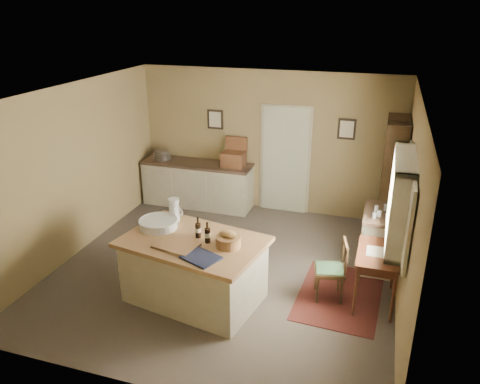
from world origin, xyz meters
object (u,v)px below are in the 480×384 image
(writing_desk, at_px, (378,259))
(right_cabinet, at_px, (379,238))
(shelving_unit, at_px, (395,182))
(desk_chair, at_px, (330,270))
(sideboard, at_px, (198,183))
(work_island, at_px, (194,268))

(writing_desk, xyz_separation_m, right_cabinet, (-0.00, 1.03, -0.21))
(shelving_unit, bearing_deg, desk_chair, -110.60)
(desk_chair, bearing_deg, shelving_unit, 56.92)
(desk_chair, bearing_deg, right_cabinet, 48.86)
(writing_desk, bearing_deg, shelving_unit, 85.44)
(writing_desk, distance_m, desk_chair, 0.66)
(sideboard, height_order, right_cabinet, sideboard)
(sideboard, distance_m, right_cabinet, 3.79)
(work_island, relative_size, desk_chair, 2.37)
(right_cabinet, distance_m, shelving_unit, 1.11)
(work_island, distance_m, right_cabinet, 2.91)
(work_island, bearing_deg, right_cabinet, 46.11)
(sideboard, relative_size, desk_chair, 2.58)
(sideboard, height_order, writing_desk, sideboard)
(writing_desk, relative_size, shelving_unit, 0.42)
(work_island, distance_m, writing_desk, 2.46)
(right_cabinet, height_order, shelving_unit, shelving_unit)
(work_island, height_order, writing_desk, work_island)
(work_island, relative_size, right_cabinet, 2.04)
(shelving_unit, bearing_deg, work_island, -133.99)
(writing_desk, relative_size, right_cabinet, 0.90)
(sideboard, relative_size, shelving_unit, 1.04)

